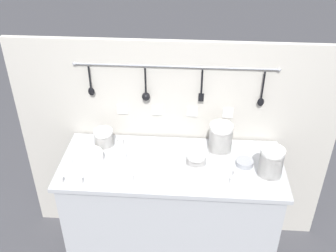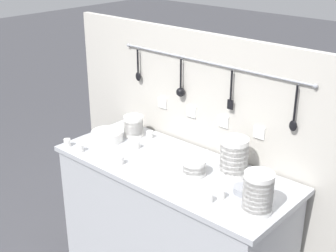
{
  "view_description": "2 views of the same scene",
  "coord_description": "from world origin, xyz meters",
  "px_view_note": "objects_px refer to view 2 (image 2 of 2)",
  "views": [
    {
      "loc": [
        0.12,
        -2.0,
        2.5
      ],
      "look_at": [
        -0.03,
        0.02,
        1.18
      ],
      "focal_mm": 42.0,
      "sensor_mm": 36.0,
      "label": 1
    },
    {
      "loc": [
        1.57,
        -1.8,
        2.15
      ],
      "look_at": [
        -0.05,
        0.01,
        1.13
      ],
      "focal_mm": 50.0,
      "sensor_mm": 36.0,
      "label": 2
    }
  ],
  "objects_px": {
    "bowl_stack_tall_left": "(195,167)",
    "cup_centre": "(221,194)",
    "bowl_stack_nested_right": "(234,157)",
    "cup_back_left": "(80,148)",
    "cup_by_caddy": "(136,145)",
    "cup_front_right": "(67,143)",
    "bowl_stack_wide_centre": "(258,193)",
    "bowl_stack_back_corner": "(134,126)",
    "cup_beside_plates": "(150,135)",
    "steel_mixing_bowl": "(244,190)",
    "cup_mid_row": "(209,197)",
    "plate_stack": "(107,136)",
    "cup_edge_far": "(120,160)"
  },
  "relations": [
    {
      "from": "cup_centre",
      "to": "cup_mid_row",
      "type": "height_order",
      "value": "same"
    },
    {
      "from": "bowl_stack_wide_centre",
      "to": "steel_mixing_bowl",
      "type": "xyz_separation_m",
      "value": [
        -0.14,
        0.11,
        -0.09
      ]
    },
    {
      "from": "bowl_stack_tall_left",
      "to": "cup_mid_row",
      "type": "xyz_separation_m",
      "value": [
        0.23,
        -0.17,
        -0.02
      ]
    },
    {
      "from": "cup_centre",
      "to": "cup_beside_plates",
      "type": "distance_m",
      "value": 0.83
    },
    {
      "from": "bowl_stack_wide_centre",
      "to": "bowl_stack_back_corner",
      "type": "distance_m",
      "value": 1.11
    },
    {
      "from": "cup_centre",
      "to": "cup_beside_plates",
      "type": "bearing_deg",
      "value": 159.41
    },
    {
      "from": "cup_edge_far",
      "to": "cup_by_caddy",
      "type": "relative_size",
      "value": 1.0
    },
    {
      "from": "cup_beside_plates",
      "to": "bowl_stack_wide_centre",
      "type": "bearing_deg",
      "value": -15.92
    },
    {
      "from": "cup_edge_far",
      "to": "cup_beside_plates",
      "type": "relative_size",
      "value": 1.0
    },
    {
      "from": "bowl_stack_wide_centre",
      "to": "cup_by_caddy",
      "type": "xyz_separation_m",
      "value": [
        -0.94,
        0.11,
        -0.08
      ]
    },
    {
      "from": "cup_beside_plates",
      "to": "cup_back_left",
      "type": "bearing_deg",
      "value": -112.72
    },
    {
      "from": "plate_stack",
      "to": "bowl_stack_tall_left",
      "type": "bearing_deg",
      "value": 1.9
    },
    {
      "from": "bowl_stack_back_corner",
      "to": "cup_beside_plates",
      "type": "distance_m",
      "value": 0.12
    },
    {
      "from": "plate_stack",
      "to": "cup_front_right",
      "type": "xyz_separation_m",
      "value": [
        -0.12,
        -0.22,
        -0.01
      ]
    },
    {
      "from": "plate_stack",
      "to": "cup_front_right",
      "type": "distance_m",
      "value": 0.25
    },
    {
      "from": "plate_stack",
      "to": "cup_by_caddy",
      "type": "relative_size",
      "value": 4.23
    },
    {
      "from": "bowl_stack_nested_right",
      "to": "bowl_stack_wide_centre",
      "type": "bearing_deg",
      "value": -38.37
    },
    {
      "from": "cup_mid_row",
      "to": "bowl_stack_tall_left",
      "type": "bearing_deg",
      "value": 142.89
    },
    {
      "from": "steel_mixing_bowl",
      "to": "cup_mid_row",
      "type": "distance_m",
      "value": 0.21
    },
    {
      "from": "bowl_stack_nested_right",
      "to": "bowl_stack_back_corner",
      "type": "distance_m",
      "value": 0.79
    },
    {
      "from": "bowl_stack_wide_centre",
      "to": "steel_mixing_bowl",
      "type": "bearing_deg",
      "value": 142.62
    },
    {
      "from": "bowl_stack_tall_left",
      "to": "bowl_stack_nested_right",
      "type": "bearing_deg",
      "value": 42.38
    },
    {
      "from": "bowl_stack_nested_right",
      "to": "cup_back_left",
      "type": "bearing_deg",
      "value": -156.08
    },
    {
      "from": "cup_beside_plates",
      "to": "cup_centre",
      "type": "bearing_deg",
      "value": -20.59
    },
    {
      "from": "plate_stack",
      "to": "cup_mid_row",
      "type": "bearing_deg",
      "value": -9.15
    },
    {
      "from": "steel_mixing_bowl",
      "to": "cup_edge_far",
      "type": "height_order",
      "value": "cup_edge_far"
    },
    {
      "from": "bowl_stack_wide_centre",
      "to": "bowl_stack_back_corner",
      "type": "bearing_deg",
      "value": 167.66
    },
    {
      "from": "bowl_stack_tall_left",
      "to": "cup_by_caddy",
      "type": "relative_size",
      "value": 2.7
    },
    {
      "from": "bowl_stack_nested_right",
      "to": "steel_mixing_bowl",
      "type": "xyz_separation_m",
      "value": [
        0.16,
        -0.13,
        -0.09
      ]
    },
    {
      "from": "bowl_stack_nested_right",
      "to": "cup_by_caddy",
      "type": "xyz_separation_m",
      "value": [
        -0.64,
        -0.12,
        -0.08
      ]
    },
    {
      "from": "steel_mixing_bowl",
      "to": "cup_front_right",
      "type": "xyz_separation_m",
      "value": [
        -1.14,
        -0.26,
        0.01
      ]
    },
    {
      "from": "cup_by_caddy",
      "to": "cup_front_right",
      "type": "bearing_deg",
      "value": -142.03
    },
    {
      "from": "plate_stack",
      "to": "bowl_stack_back_corner",
      "type": "bearing_deg",
      "value": 66.69
    },
    {
      "from": "plate_stack",
      "to": "cup_back_left",
      "type": "distance_m",
      "value": 0.22
    },
    {
      "from": "bowl_stack_tall_left",
      "to": "bowl_stack_nested_right",
      "type": "relative_size",
      "value": 0.59
    },
    {
      "from": "cup_by_caddy",
      "to": "bowl_stack_nested_right",
      "type": "bearing_deg",
      "value": 10.78
    },
    {
      "from": "bowl_stack_tall_left",
      "to": "cup_centre",
      "type": "xyz_separation_m",
      "value": [
        0.25,
        -0.1,
        -0.02
      ]
    },
    {
      "from": "cup_front_right",
      "to": "cup_back_left",
      "type": "bearing_deg",
      "value": 2.99
    },
    {
      "from": "bowl_stack_back_corner",
      "to": "cup_mid_row",
      "type": "xyz_separation_m",
      "value": [
        0.86,
        -0.32,
        -0.04
      ]
    },
    {
      "from": "bowl_stack_tall_left",
      "to": "bowl_stack_back_corner",
      "type": "relative_size",
      "value": 0.94
    },
    {
      "from": "bowl_stack_tall_left",
      "to": "cup_mid_row",
      "type": "distance_m",
      "value": 0.29
    },
    {
      "from": "steel_mixing_bowl",
      "to": "cup_mid_row",
      "type": "height_order",
      "value": "cup_mid_row"
    },
    {
      "from": "bowl_stack_nested_right",
      "to": "cup_front_right",
      "type": "xyz_separation_m",
      "value": [
        -0.98,
        -0.39,
        -0.08
      ]
    },
    {
      "from": "bowl_stack_wide_centre",
      "to": "cup_centre",
      "type": "xyz_separation_m",
      "value": [
        -0.2,
        -0.01,
        -0.08
      ]
    },
    {
      "from": "cup_edge_far",
      "to": "cup_mid_row",
      "type": "height_order",
      "value": "same"
    },
    {
      "from": "cup_beside_plates",
      "to": "cup_by_caddy",
      "type": "bearing_deg",
      "value": -75.26
    },
    {
      "from": "bowl_stack_tall_left",
      "to": "cup_back_left",
      "type": "height_order",
      "value": "bowl_stack_tall_left"
    },
    {
      "from": "cup_by_caddy",
      "to": "cup_beside_plates",
      "type": "distance_m",
      "value": 0.17
    },
    {
      "from": "bowl_stack_wide_centre",
      "to": "cup_mid_row",
      "type": "bearing_deg",
      "value": -159.97
    },
    {
      "from": "cup_mid_row",
      "to": "cup_beside_plates",
      "type": "xyz_separation_m",
      "value": [
        -0.76,
        0.36,
        0.0
      ]
    }
  ]
}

